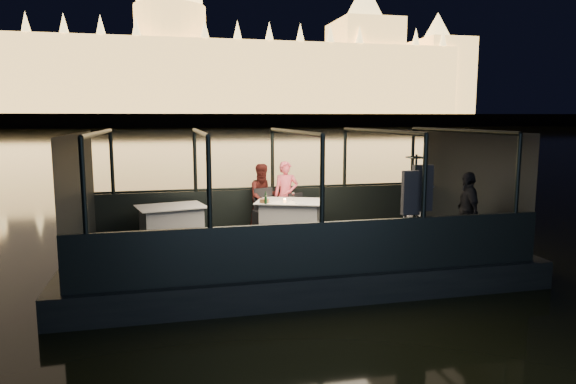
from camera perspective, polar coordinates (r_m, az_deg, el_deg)
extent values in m
plane|color=black|center=(89.90, -11.78, 6.21)|extent=(500.00, 500.00, 0.00)
cube|color=black|center=(10.57, 0.50, -8.66)|extent=(8.60, 4.40, 1.00)
cube|color=black|center=(10.44, 0.51, -6.13)|extent=(8.00, 4.00, 0.04)
cube|color=black|center=(12.24, -1.72, -1.72)|extent=(8.00, 0.08, 0.90)
cube|color=black|center=(8.45, 3.75, -6.34)|extent=(8.00, 0.08, 0.90)
cube|color=#423D33|center=(219.84, -12.73, 7.61)|extent=(400.00, 140.00, 6.00)
cube|color=silver|center=(11.33, 0.24, -2.88)|extent=(1.73, 1.50, 0.77)
cube|color=silver|center=(11.12, -12.80, -3.30)|extent=(1.57, 1.29, 0.74)
cube|color=black|center=(11.65, -2.60, -2.25)|extent=(0.54, 0.54, 0.96)
cube|color=black|center=(11.81, 1.04, -2.09)|extent=(0.50, 0.50, 0.83)
imported|color=#F6596C|center=(11.97, -0.23, -0.49)|extent=(0.62, 0.46, 1.57)
imported|color=#441613|center=(11.86, -2.75, -0.58)|extent=(0.78, 0.63, 1.52)
imported|color=silver|center=(9.74, 14.17, -2.20)|extent=(0.62, 1.04, 1.55)
imported|color=black|center=(10.57, 19.32, -1.60)|extent=(0.57, 0.97, 1.55)
cylinder|color=#14391A|center=(10.83, -2.49, -0.56)|extent=(0.07, 0.07, 0.27)
cylinder|color=brown|center=(11.01, -2.65, -0.99)|extent=(0.25, 0.25, 0.08)
cylinder|color=#FF973F|center=(11.02, -0.35, -0.97)|extent=(0.07, 0.07, 0.08)
cylinder|color=white|center=(10.89, 1.49, -1.26)|extent=(0.27, 0.27, 0.02)
cylinder|color=white|center=(11.08, -2.38, -1.10)|extent=(0.34, 0.34, 0.02)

